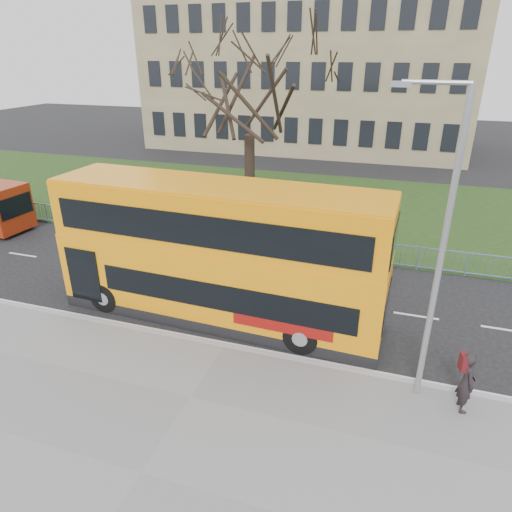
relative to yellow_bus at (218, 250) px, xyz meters
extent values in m
plane|color=black|center=(0.91, -0.39, -2.61)|extent=(120.00, 120.00, 0.00)
cube|color=slate|center=(0.91, -7.14, -2.55)|extent=(80.00, 10.50, 0.12)
cube|color=#99999B|center=(0.91, -1.94, -2.54)|extent=(80.00, 0.20, 0.14)
cube|color=#183212|center=(0.91, 13.91, -2.57)|extent=(80.00, 15.40, 0.08)
cube|color=#827152|center=(-4.09, 34.61, 4.39)|extent=(30.00, 15.00, 14.00)
cube|color=#FF960A|center=(0.00, 0.01, -1.13)|extent=(11.71, 3.21, 2.16)
cube|color=#FF960A|center=(0.00, 0.01, 0.13)|extent=(11.71, 3.21, 0.37)
cube|color=#FF960A|center=(0.00, 0.01, 1.29)|extent=(11.65, 3.15, 1.94)
cube|color=black|center=(0.61, -1.40, -1.05)|extent=(8.96, 0.38, 0.94)
cube|color=black|center=(-0.05, -1.36, 1.19)|extent=(10.68, 0.45, 1.05)
cylinder|color=black|center=(-4.19, -1.07, -2.04)|extent=(1.16, 0.35, 1.15)
cylinder|color=black|center=(3.32, -1.36, -2.04)|extent=(1.16, 0.35, 1.15)
imported|color=black|center=(8.04, -2.66, -1.61)|extent=(0.54, 0.71, 1.76)
cylinder|color=gray|center=(6.91, -2.39, 1.61)|extent=(0.16, 0.16, 8.20)
cylinder|color=gray|center=(6.19, -2.36, 5.71)|extent=(1.44, 0.15, 0.10)
cube|color=gray|center=(5.47, -2.33, 5.66)|extent=(0.47, 0.20, 0.12)
camera|label=1|loc=(5.71, -13.44, 6.32)|focal=32.00mm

